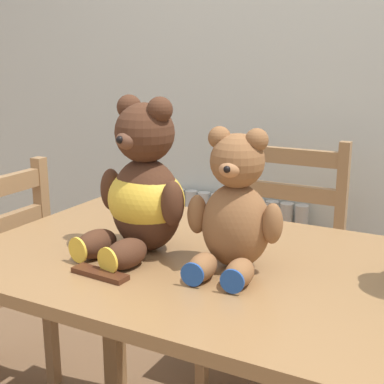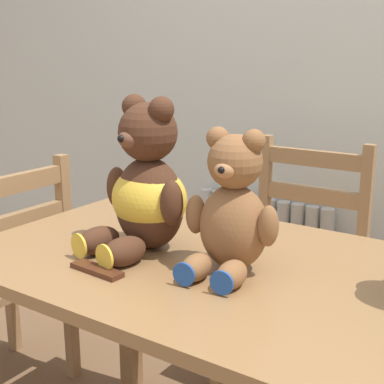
% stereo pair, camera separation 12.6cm
% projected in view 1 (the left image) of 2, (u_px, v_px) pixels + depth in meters
% --- Properties ---
extents(wall_back, '(8.00, 0.04, 2.60)m').
position_uv_depth(wall_back, '(347.00, 37.00, 2.11)').
color(wall_back, silver).
rests_on(wall_back, ground_plane).
extents(radiator, '(0.67, 0.10, 0.61)m').
position_uv_depth(radiator, '(236.00, 266.00, 2.50)').
color(radiator, beige).
rests_on(radiator, ground_plane).
extents(dining_table, '(1.27, 0.75, 0.75)m').
position_uv_depth(dining_table, '(224.00, 306.00, 1.30)').
color(dining_table, olive).
rests_on(dining_table, ground_plane).
extents(wooden_chair_behind, '(0.44, 0.40, 0.92)m').
position_uv_depth(wooden_chair_behind, '(276.00, 264.00, 2.03)').
color(wooden_chair_behind, '#997047').
rests_on(wooden_chair_behind, ground_plane).
extents(teddy_bear_left, '(0.27, 0.30, 0.39)m').
position_uv_depth(teddy_bear_left, '(143.00, 191.00, 1.31)').
color(teddy_bear_left, '#472819').
rests_on(teddy_bear_left, dining_table).
extents(teddy_bear_right, '(0.23, 0.23, 0.32)m').
position_uv_depth(teddy_bear_right, '(235.00, 210.00, 1.20)').
color(teddy_bear_right, brown).
rests_on(teddy_bear_right, dining_table).
extents(chocolate_bar, '(0.14, 0.05, 0.01)m').
position_uv_depth(chocolate_bar, '(100.00, 274.00, 1.19)').
color(chocolate_bar, '#472314').
rests_on(chocolate_bar, dining_table).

